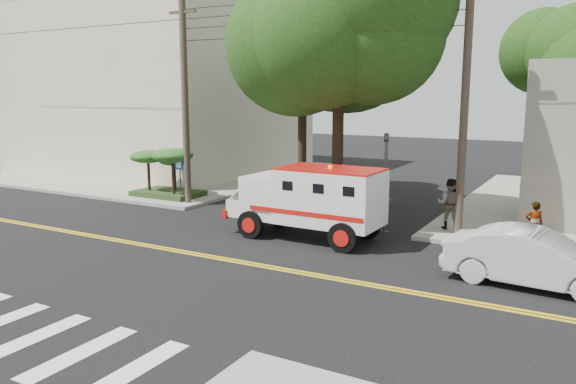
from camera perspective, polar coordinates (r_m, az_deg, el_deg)
The scene contains 15 objects.
ground at distance 17.73m, azimuth -8.42°, elevation -6.44°, with size 100.00×100.00×0.00m, color black.
sidewalk_nw at distance 36.38m, azimuth -12.17°, elevation 2.01°, with size 17.00×17.00×0.15m, color gray.
building_left at distance 38.50m, azimuth -13.21°, elevation 9.98°, with size 16.00×14.00×10.00m, color beige.
utility_pole_left at distance 25.21m, azimuth -10.39°, elevation 8.73°, with size 0.28×0.28×9.00m, color #382D23.
utility_pole_right at distance 20.02m, azimuth 17.49°, elevation 8.15°, with size 0.28×0.28×9.00m, color #382D23.
tree_main at distance 21.49m, azimuth 6.02°, elevation 15.86°, with size 6.08×5.70×9.85m.
tree_left at distance 28.42m, azimuth 1.85°, elevation 11.49°, with size 4.48×4.20×7.70m.
tree_right at distance 29.20m, azimuth 26.73°, elevation 11.13°, with size 4.80×4.50×8.20m.
traffic_signal at distance 20.31m, azimuth 9.89°, elevation 2.04°, with size 0.15×0.18×3.60m.
accessibility_sign at distance 25.98m, azimuth -10.94°, elevation 1.80°, with size 0.45×0.10×2.02m.
palm_planter at distance 27.09m, azimuth -12.34°, elevation 2.68°, with size 3.52×2.63×2.36m.
armored_truck at distance 19.28m, azimuth 2.35°, elevation -0.63°, with size 5.58×2.34×2.52m.
parked_sedan at distance 16.02m, azimuth 23.81°, elevation -6.20°, with size 1.59×4.56×1.50m, color #BCBCBC.
pedestrian_a at distance 19.38m, azimuth 23.71°, elevation -3.04°, with size 0.55×0.36×1.50m, color gray.
pedestrian_b at distance 21.01m, azimuth 16.08°, elevation -1.15°, with size 0.89×0.69×1.83m, color gray.
Camera 1 is at (10.54, -13.36, 4.98)m, focal length 35.00 mm.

